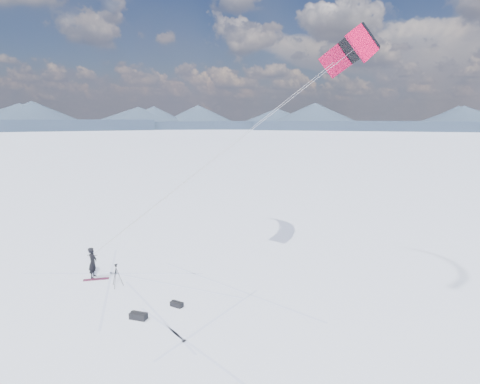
% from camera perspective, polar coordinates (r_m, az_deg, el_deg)
% --- Properties ---
extents(ground, '(1800.00, 1800.00, 0.00)m').
position_cam_1_polar(ground, '(21.03, -17.00, -14.51)').
color(ground, white).
extents(horizon_hills, '(704.00, 705.94, 10.37)m').
position_cam_1_polar(horizon_hills, '(19.59, -17.70, -2.29)').
color(horizon_hills, '#1C2536').
rests_on(horizon_hills, ground).
extents(snow_tracks, '(17.62, 10.25, 0.01)m').
position_cam_1_polar(snow_tracks, '(20.88, -16.18, -14.63)').
color(snow_tracks, silver).
rests_on(snow_tracks, ground).
extents(snowkiter, '(0.54, 0.71, 1.73)m').
position_cam_1_polar(snowkiter, '(24.20, -20.09, -11.33)').
color(snowkiter, black).
rests_on(snowkiter, ground).
extents(snowboard, '(1.32, 0.81, 0.04)m').
position_cam_1_polar(snowboard, '(23.83, -19.77, -11.60)').
color(snowboard, maroon).
rests_on(snowboard, ground).
extents(tripod, '(0.60, 0.56, 1.25)m').
position_cam_1_polar(tripod, '(22.29, -17.19, -10.83)').
color(tripod, black).
rests_on(tripod, ground).
extents(gear_bag_a, '(0.79, 0.42, 0.34)m').
position_cam_1_polar(gear_bag_a, '(18.99, -14.25, -16.70)').
color(gear_bag_a, black).
rests_on(gear_bag_a, ground).
extents(gear_bag_b, '(0.67, 0.47, 0.28)m').
position_cam_1_polar(gear_bag_b, '(19.75, -8.98, -15.47)').
color(gear_bag_b, black).
rests_on(gear_bag_b, ground).
extents(power_kite, '(14.98, 6.78, 11.89)m').
position_cam_1_polar(power_kite, '(21.73, 15.94, 19.16)').
color(power_kite, red).
rests_on(power_kite, ground).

